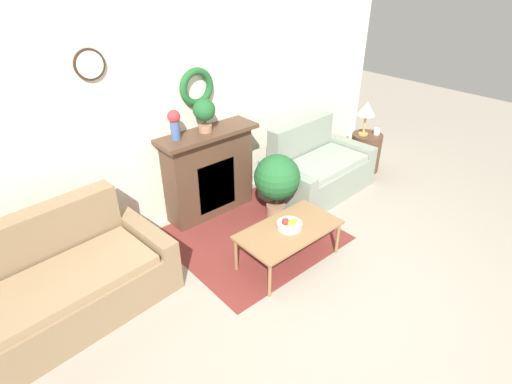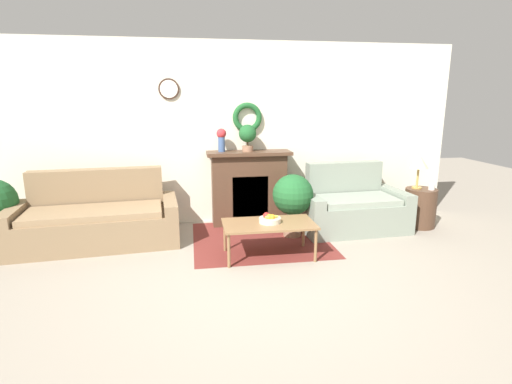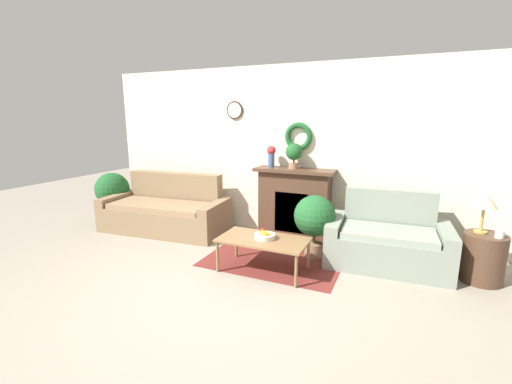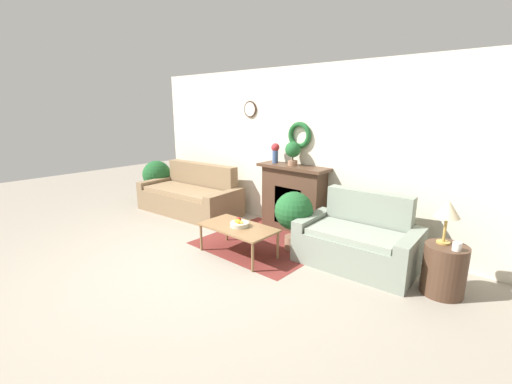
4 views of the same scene
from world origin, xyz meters
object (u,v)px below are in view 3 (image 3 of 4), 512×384
Objects in this scene: fireplace at (294,203)px; side_table_by_loveseat at (483,258)px; couch_left at (166,211)px; mug at (500,234)px; table_lamp at (485,200)px; potted_plant_floor_by_loveseat at (315,218)px; potted_plant_floor_by_couch at (112,191)px; potted_plant_on_mantel at (294,153)px; vase_on_mantel_left at (271,155)px; coffee_table at (263,241)px; fruit_bowl at (265,235)px; loveseat_right at (387,241)px.

fireplace reaches higher than side_table_by_loveseat.
fireplace is 0.58× the size of couch_left.
mug is (2.59, -0.66, 0.06)m from fireplace.
fireplace is 2.53m from table_lamp.
potted_plant_floor_by_couch is at bearing 176.97° from potted_plant_floor_by_loveseat.
potted_plant_on_mantel is at bearing 168.02° from table_lamp.
vase_on_mantel_left reaches higher than mug.
mug is 3.14m from vase_on_mantel_left.
coffee_table is 1.90× the size of side_table_by_loveseat.
potted_plant_floor_by_couch is (-2.96, -0.49, -0.75)m from vase_on_mantel_left.
potted_plant_on_mantel reaches higher than potted_plant_floor_by_loveseat.
side_table_by_loveseat is 2.78m from potted_plant_on_mantel.
potted_plant_on_mantel is (-0.06, 1.35, 0.96)m from coffee_table.
table_lamp is at bearing -0.50° from potted_plant_floor_by_couch.
fruit_bowl is 0.30× the size of potted_plant_floor_by_loveseat.
fireplace is at bearing 91.70° from coffee_table.
potted_plant_on_mantel is 3.47m from potted_plant_floor_by_couch.
loveseat_right is (3.54, 0.01, 0.00)m from couch_left.
potted_plant_floor_by_loveseat is (0.45, 0.67, 0.09)m from fruit_bowl.
side_table_by_loveseat is 3.12m from vase_on_mantel_left.
side_table_by_loveseat is 5.86m from potted_plant_floor_by_couch.
coffee_table is 2.19× the size of table_lamp.
table_lamp reaches higher than potted_plant_floor_by_couch.
fireplace is 2.57m from side_table_by_loveseat.
mug is (2.55, 0.70, 0.24)m from coffee_table.
loveseat_right reaches higher than side_table_by_loveseat.
fruit_bowl is (2.16, -0.83, 0.15)m from couch_left.
fruit_bowl is 0.81m from potted_plant_floor_by_loveseat.
couch_left is at bearing 179.90° from table_lamp.
fruit_bowl is at bearing -71.55° from vase_on_mantel_left.
mug is at bearing -12.54° from vase_on_mantel_left.
loveseat_right is 3.09× the size of table_lamp.
vase_on_mantel_left reaches higher than potted_plant_floor_by_loveseat.
vase_on_mantel_left is at bearing 142.57° from potted_plant_floor_by_loveseat.
couch_left is 23.44× the size of mug.
fruit_bowl is 2.88× the size of mug.
vase_on_mantel_left reaches higher than loveseat_right.
loveseat_right reaches higher than coffee_table.
potted_plant_on_mantel is at bearing 166.11° from mug.
mug is at bearing 15.29° from fruit_bowl.
fruit_bowl is 1.61m from potted_plant_on_mantel.
couch_left reaches higher than mug.
mug is 0.10× the size of potted_plant_floor_by_couch.
table_lamp is at bearing -4.41° from loveseat_right.
vase_on_mantel_left is at bearing 161.06° from loveseat_right.
coffee_table is at bearing -72.17° from vase_on_mantel_left.
potted_plant_floor_by_couch is (-5.79, 0.05, -0.40)m from table_lamp.
coffee_table is 4.16× the size of fruit_bowl.
potted_plant_floor_by_couch is 3.87m from potted_plant_floor_by_loveseat.
coffee_table is 0.08m from fruit_bowl.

